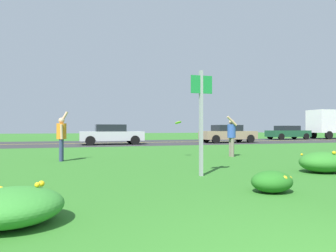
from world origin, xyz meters
The scene contains 14 objects.
ground_plane centered at (0.00, 11.28, 0.00)m, with size 120.00×120.00×0.00m, color #2D6B23.
highway_strip centered at (0.00, 22.55, 0.00)m, with size 120.00×9.71×0.01m, color #2D2D30.
highway_center_stripe centered at (0.00, 22.55, 0.01)m, with size 120.00×0.16×0.00m, color yellow.
daylily_clump_near_camera centered at (4.34, 4.85, 0.28)m, with size 1.29×1.12×0.59m.
daylily_clump_mid_center centered at (-2.69, 2.57, 0.23)m, with size 1.21×1.15×0.49m.
daylily_clump_mid_right centered at (1.49, 3.17, 0.20)m, with size 0.78×0.64×0.40m.
sign_post_near_path centered at (1.01, 5.29, 1.58)m, with size 0.56×0.10×2.61m.
person_thrower_orange_shirt centered at (-2.42, 9.83, 0.94)m, with size 0.40×0.49×1.80m.
person_catcher_blue_shirt centered at (4.23, 9.51, 0.93)m, with size 0.48×0.49×1.69m.
frisbee_lime centered at (2.03, 9.90, 1.41)m, with size 0.28×0.26×0.15m.
car_silver_center_left centered at (0.56, 20.36, 0.74)m, with size 4.50×2.00×1.45m.
car_tan_center_right centered at (10.02, 20.36, 0.74)m, with size 4.50×2.00×1.45m.
car_dark_green_rightmost centered at (19.54, 24.74, 0.74)m, with size 4.50×2.00×1.45m.
box_truck_white centered at (26.10, 24.74, 1.80)m, with size 6.70×2.46×3.20m.
Camera 1 is at (-1.96, -1.45, 1.17)m, focal length 31.74 mm.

